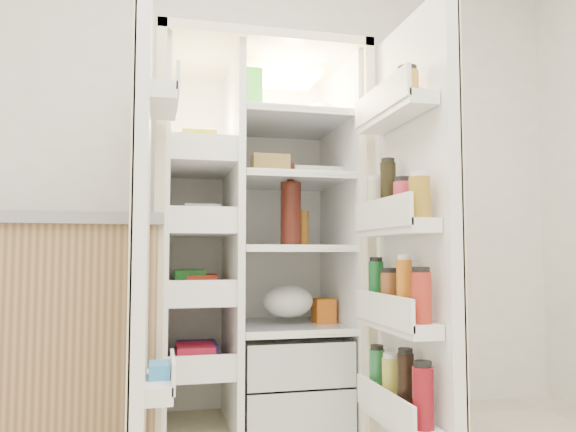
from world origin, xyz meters
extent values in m
cube|color=white|center=(0.00, 2.00, 1.35)|extent=(4.00, 0.02, 2.70)
cube|color=beige|center=(0.14, 1.93, 0.90)|extent=(0.92, 0.04, 1.80)
cube|color=beige|center=(-0.30, 1.60, 0.90)|extent=(0.04, 0.70, 1.80)
cube|color=beige|center=(0.58, 1.60, 0.90)|extent=(0.04, 0.70, 1.80)
cube|color=beige|center=(0.14, 1.60, 1.78)|extent=(0.92, 0.70, 0.04)
cube|color=white|center=(0.14, 1.90, 0.92)|extent=(0.84, 0.02, 1.68)
cube|color=white|center=(-0.27, 1.60, 0.92)|extent=(0.02, 0.62, 1.68)
cube|color=white|center=(0.55, 1.60, 0.92)|extent=(0.02, 0.62, 1.68)
cube|color=white|center=(0.03, 1.60, 0.92)|extent=(0.03, 0.62, 1.68)
cube|color=silver|center=(0.29, 1.58, 0.18)|extent=(0.47, 0.52, 0.19)
cube|color=silver|center=(0.29, 1.58, 0.39)|extent=(0.47, 0.52, 0.19)
cube|color=#FFD18C|center=(0.29, 1.65, 1.72)|extent=(0.30, 0.30, 0.02)
cube|color=white|center=(-0.13, 1.60, 0.35)|extent=(0.28, 0.58, 0.02)
cube|color=white|center=(-0.13, 1.60, 0.65)|extent=(0.28, 0.58, 0.02)
cube|color=white|center=(-0.13, 1.60, 0.95)|extent=(0.28, 0.58, 0.02)
cube|color=white|center=(-0.13, 1.60, 1.25)|extent=(0.28, 0.58, 0.02)
cube|color=silver|center=(0.29, 1.60, 0.52)|extent=(0.49, 0.58, 0.01)
cube|color=silver|center=(0.29, 1.60, 0.88)|extent=(0.49, 0.58, 0.01)
cube|color=silver|center=(0.29, 1.60, 1.20)|extent=(0.49, 0.58, 0.02)
cube|color=silver|center=(0.29, 1.60, 1.48)|extent=(0.49, 0.58, 0.02)
cube|color=red|center=(-0.13, 1.60, 0.41)|extent=(0.16, 0.20, 0.10)
cube|color=green|center=(-0.13, 1.60, 0.72)|extent=(0.14, 0.18, 0.12)
cube|color=silver|center=(-0.13, 1.60, 0.99)|extent=(0.20, 0.22, 0.07)
cube|color=gold|center=(-0.13, 1.60, 1.33)|extent=(0.15, 0.16, 0.14)
cube|color=#3F3091|center=(-0.13, 1.60, 0.40)|extent=(0.18, 0.20, 0.09)
cube|color=red|center=(-0.13, 1.60, 0.71)|extent=(0.14, 0.18, 0.10)
cube|color=white|center=(-0.13, 1.60, 1.02)|extent=(0.16, 0.16, 0.12)
sphere|color=orange|center=(0.17, 1.50, 0.12)|extent=(0.07, 0.07, 0.07)
sphere|color=orange|center=(0.26, 1.54, 0.12)|extent=(0.07, 0.07, 0.07)
sphere|color=orange|center=(0.36, 1.50, 0.12)|extent=(0.07, 0.07, 0.07)
sphere|color=orange|center=(0.22, 1.64, 0.12)|extent=(0.07, 0.07, 0.07)
sphere|color=orange|center=(0.32, 1.62, 0.12)|extent=(0.07, 0.07, 0.07)
sphere|color=orange|center=(0.42, 1.58, 0.12)|extent=(0.07, 0.07, 0.07)
sphere|color=orange|center=(0.14, 1.58, 0.12)|extent=(0.07, 0.07, 0.07)
sphere|color=orange|center=(0.38, 1.64, 0.12)|extent=(0.07, 0.07, 0.07)
ellipsoid|color=#336A23|center=(0.29, 1.60, 0.40)|extent=(0.26, 0.24, 0.11)
cylinder|color=#3C130D|center=(0.28, 1.49, 1.03)|extent=(0.09, 0.09, 0.29)
cylinder|color=brown|center=(0.34, 1.53, 0.97)|extent=(0.06, 0.06, 0.17)
cube|color=#278F2A|center=(0.11, 1.51, 1.59)|extent=(0.07, 0.07, 0.21)
cylinder|color=silver|center=(0.46, 1.62, 1.54)|extent=(0.11, 0.11, 0.10)
cylinder|color=#B37029|center=(0.32, 1.71, 1.53)|extent=(0.07, 0.07, 0.09)
cube|color=white|center=(0.43, 1.57, 1.24)|extent=(0.24, 0.10, 0.06)
cube|color=olive|center=(0.19, 1.52, 1.26)|extent=(0.17, 0.09, 0.10)
ellipsoid|color=silver|center=(0.29, 1.60, 0.60)|extent=(0.24, 0.21, 0.15)
cube|color=orange|center=(0.47, 1.62, 0.58)|extent=(0.09, 0.11, 0.11)
cube|color=white|center=(-0.36, 1.05, 0.90)|extent=(0.05, 0.40, 1.72)
cube|color=beige|center=(-0.39, 1.05, 0.90)|extent=(0.01, 0.40, 1.72)
cube|color=white|center=(-0.29, 1.05, 0.40)|extent=(0.09, 0.32, 0.06)
cube|color=white|center=(-0.29, 1.05, 1.40)|extent=(0.09, 0.32, 0.06)
cube|color=#338CCC|center=(-0.29, 1.05, 0.43)|extent=(0.07, 0.12, 0.10)
cube|color=white|center=(0.64, 0.96, 0.90)|extent=(0.05, 0.58, 1.72)
cube|color=beige|center=(0.66, 0.96, 0.90)|extent=(0.01, 0.58, 1.72)
cube|color=white|center=(0.55, 0.96, 0.26)|extent=(0.11, 0.50, 0.05)
cube|color=white|center=(0.55, 0.96, 0.60)|extent=(0.11, 0.50, 0.05)
cube|color=white|center=(0.55, 0.96, 0.95)|extent=(0.11, 0.50, 0.05)
cube|color=white|center=(0.55, 0.96, 1.38)|extent=(0.11, 0.50, 0.05)
cylinder|color=maroon|center=(0.55, 0.76, 0.39)|extent=(0.07, 0.07, 0.20)
cylinder|color=black|center=(0.55, 0.89, 0.40)|extent=(0.06, 0.06, 0.22)
cylinder|color=gold|center=(0.55, 1.02, 0.38)|extent=(0.06, 0.06, 0.18)
cylinder|color=#226834|center=(0.55, 1.15, 0.38)|extent=(0.06, 0.06, 0.19)
cylinder|color=maroon|center=(0.55, 0.76, 0.71)|extent=(0.07, 0.07, 0.17)
cylinder|color=#C06316|center=(0.55, 0.89, 0.73)|extent=(0.06, 0.06, 0.21)
cylinder|color=brown|center=(0.55, 1.02, 0.70)|extent=(0.07, 0.07, 0.16)
cylinder|color=#135523|center=(0.55, 1.15, 0.72)|extent=(0.06, 0.06, 0.20)
cylinder|color=olive|center=(0.55, 0.76, 1.04)|extent=(0.07, 0.07, 0.14)
cylinder|color=#AF2D3F|center=(0.55, 0.89, 1.04)|extent=(0.07, 0.07, 0.14)
cylinder|color=black|center=(0.55, 1.02, 1.09)|extent=(0.06, 0.06, 0.23)
cylinder|color=#BEBB9D|center=(0.55, 1.15, 1.06)|extent=(0.06, 0.06, 0.18)
cylinder|color=olive|center=(0.55, 0.84, 1.45)|extent=(0.08, 0.08, 0.10)
camera|label=1|loc=(-0.29, -0.92, 0.86)|focal=34.00mm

